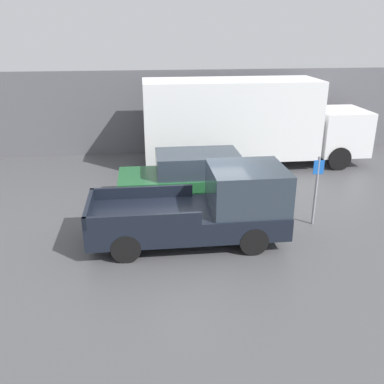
{
  "coord_description": "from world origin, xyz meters",
  "views": [
    {
      "loc": [
        -1.62,
        -10.45,
        5.37
      ],
      "look_at": [
        -0.3,
        0.7,
        1.0
      ],
      "focal_mm": 40.0,
      "sensor_mm": 36.0,
      "label": 1
    }
  ],
  "objects_px": {
    "pickup_truck": "(207,208)",
    "car": "(194,176)",
    "delivery_truck": "(246,121)",
    "parking_sign": "(316,187)",
    "newspaper_box": "(212,142)"
  },
  "relations": [
    {
      "from": "pickup_truck",
      "to": "car",
      "type": "xyz_separation_m",
      "value": [
        0.01,
        2.87,
        -0.11
      ]
    },
    {
      "from": "car",
      "to": "delivery_truck",
      "type": "height_order",
      "value": "delivery_truck"
    },
    {
      "from": "car",
      "to": "delivery_truck",
      "type": "xyz_separation_m",
      "value": [
        2.52,
        3.53,
        1.02
      ]
    },
    {
      "from": "car",
      "to": "parking_sign",
      "type": "bearing_deg",
      "value": -35.47
    },
    {
      "from": "pickup_truck",
      "to": "car",
      "type": "bearing_deg",
      "value": 89.78
    },
    {
      "from": "newspaper_box",
      "to": "car",
      "type": "bearing_deg",
      "value": -104.85
    },
    {
      "from": "car",
      "to": "delivery_truck",
      "type": "distance_m",
      "value": 4.46
    },
    {
      "from": "parking_sign",
      "to": "newspaper_box",
      "type": "relative_size",
      "value": 2.04
    },
    {
      "from": "newspaper_box",
      "to": "parking_sign",
      "type": "bearing_deg",
      "value": -77.61
    },
    {
      "from": "pickup_truck",
      "to": "car",
      "type": "relative_size",
      "value": 1.06
    },
    {
      "from": "pickup_truck",
      "to": "newspaper_box",
      "type": "bearing_deg",
      "value": 80.03
    },
    {
      "from": "parking_sign",
      "to": "car",
      "type": "bearing_deg",
      "value": 144.53
    },
    {
      "from": "delivery_truck",
      "to": "car",
      "type": "bearing_deg",
      "value": -125.54
    },
    {
      "from": "pickup_truck",
      "to": "parking_sign",
      "type": "height_order",
      "value": "parking_sign"
    },
    {
      "from": "car",
      "to": "newspaper_box",
      "type": "distance_m",
      "value": 5.73
    }
  ]
}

